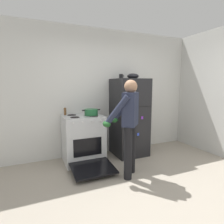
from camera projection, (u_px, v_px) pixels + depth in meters
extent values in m
plane|color=#9E9384|center=(154.00, 196.00, 2.59)|extent=(8.00, 8.00, 0.00)
cube|color=silver|center=(103.00, 93.00, 4.16)|extent=(6.00, 0.10, 2.70)
cube|color=black|center=(129.00, 117.00, 4.08)|extent=(0.68, 0.68, 1.65)
cube|color=black|center=(138.00, 107.00, 3.73)|extent=(0.67, 0.01, 0.01)
cylinder|color=#B7B7BC|center=(134.00, 134.00, 3.75)|extent=(0.02, 0.02, 0.60)
cylinder|color=#B7B7BC|center=(135.00, 93.00, 3.63)|extent=(0.02, 0.02, 0.31)
cube|color=blue|center=(138.00, 134.00, 3.81)|extent=(0.04, 0.01, 0.06)
cube|color=purple|center=(142.00, 118.00, 3.80)|extent=(0.04, 0.01, 0.06)
cube|color=silver|center=(83.00, 139.00, 3.72)|extent=(0.76, 0.64, 0.92)
cube|color=black|center=(88.00, 147.00, 3.43)|extent=(0.53, 0.01, 0.33)
cylinder|color=black|center=(75.00, 117.00, 3.45)|extent=(0.17, 0.17, 0.01)
cylinder|color=black|center=(94.00, 116.00, 3.59)|extent=(0.17, 0.17, 0.01)
cylinder|color=black|center=(72.00, 115.00, 3.71)|extent=(0.17, 0.17, 0.01)
cylinder|color=black|center=(89.00, 114.00, 3.85)|extent=(0.17, 0.17, 0.01)
cylinder|color=silver|center=(73.00, 123.00, 3.25)|extent=(0.04, 0.03, 0.04)
cylinder|color=silver|center=(83.00, 122.00, 3.32)|extent=(0.04, 0.03, 0.04)
cylinder|color=silver|center=(92.00, 121.00, 3.39)|extent=(0.04, 0.03, 0.04)
cylinder|color=silver|center=(101.00, 121.00, 3.46)|extent=(0.04, 0.03, 0.04)
cube|color=black|center=(93.00, 168.00, 3.21)|extent=(0.72, 0.59, 0.08)
cylinder|color=black|center=(128.00, 153.00, 3.00)|extent=(0.13, 0.13, 0.86)
cylinder|color=black|center=(132.00, 148.00, 3.25)|extent=(0.13, 0.13, 0.86)
cube|color=#23283D|center=(130.00, 109.00, 3.03)|extent=(0.39, 0.40, 0.54)
sphere|color=#A37556|center=(131.00, 86.00, 2.97)|extent=(0.21, 0.21, 0.21)
sphere|color=#3B3B3B|center=(131.00, 89.00, 2.98)|extent=(0.15, 0.15, 0.15)
cylinder|color=#23283D|center=(117.00, 110.00, 2.89)|extent=(0.36, 0.34, 0.50)
cylinder|color=#23283D|center=(124.00, 108.00, 3.27)|extent=(0.36, 0.34, 0.50)
ellipsoid|color=#1E5123|center=(107.00, 124.00, 2.97)|extent=(0.12, 0.18, 0.10)
ellipsoid|color=#1E5123|center=(114.00, 120.00, 3.35)|extent=(0.12, 0.18, 0.10)
cylinder|color=#236638|center=(91.00, 112.00, 3.66)|extent=(0.26, 0.26, 0.12)
cube|color=black|center=(83.00, 110.00, 3.59)|extent=(0.05, 0.03, 0.02)
cube|color=black|center=(99.00, 110.00, 3.72)|extent=(0.05, 0.03, 0.02)
cylinder|color=black|center=(121.00, 76.00, 3.93)|extent=(0.08, 0.08, 0.10)
torus|color=black|center=(123.00, 76.00, 3.94)|extent=(0.06, 0.01, 0.06)
cylinder|color=brown|center=(65.00, 111.00, 3.70)|extent=(0.05, 0.05, 0.14)
ellipsoid|color=black|center=(133.00, 76.00, 3.98)|extent=(0.25, 0.25, 0.11)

